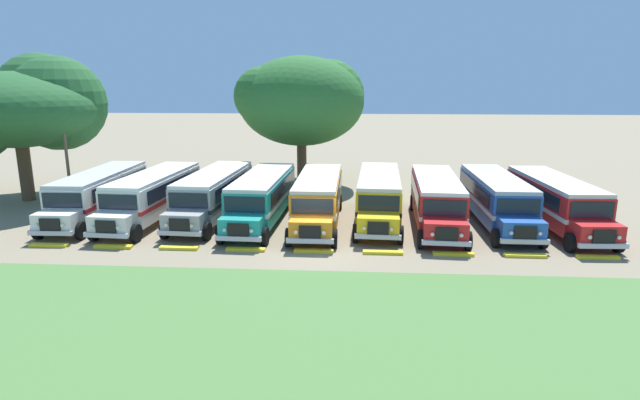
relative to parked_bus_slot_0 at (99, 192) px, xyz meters
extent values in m
plane|color=#84755B|center=(14.13, -5.57, -1.58)|extent=(220.00, 220.00, 0.00)
cube|color=#4C7538|center=(14.13, -14.50, -1.58)|extent=(80.00, 11.61, 0.01)
cube|color=silver|center=(-0.01, 0.31, -0.03)|extent=(2.72, 9.26, 2.10)
cube|color=maroon|center=(-0.01, 0.31, -0.20)|extent=(2.75, 9.28, 0.24)
cube|color=black|center=(1.25, 0.64, 0.47)|extent=(0.24, 8.00, 0.80)
cube|color=black|center=(-1.28, 0.58, 0.47)|extent=(0.24, 8.00, 0.80)
cube|color=#B2B2B7|center=(-0.01, 0.31, 1.13)|extent=(2.64, 9.16, 0.22)
cube|color=silver|center=(0.12, -4.99, -0.56)|extent=(2.23, 1.45, 1.05)
cube|color=black|center=(0.14, -5.73, -0.53)|extent=(1.10, 0.13, 0.70)
cube|color=#B7B7BC|center=(0.14, -5.77, -0.96)|extent=(2.40, 0.26, 0.24)
cube|color=black|center=(0.11, -4.32, 0.47)|extent=(2.20, 0.11, 0.84)
cube|color=maroon|center=(-0.12, 4.93, -0.14)|extent=(0.90, 0.08, 1.30)
sphere|color=#EAE5C6|center=(0.84, -5.76, -0.53)|extent=(0.20, 0.20, 0.20)
sphere|color=#EAE5C6|center=(-0.56, -5.80, -0.53)|extent=(0.20, 0.20, 0.20)
cylinder|color=black|center=(1.32, -4.86, -1.08)|extent=(0.30, 1.01, 1.00)
cylinder|color=black|center=(-1.08, -4.92, -1.08)|extent=(0.30, 1.01, 1.00)
cylinder|color=black|center=(1.12, 3.34, -1.08)|extent=(0.30, 1.01, 1.00)
cylinder|color=black|center=(-1.28, 3.28, -1.08)|extent=(0.30, 1.01, 1.00)
cube|color=silver|center=(3.61, 0.11, -0.03)|extent=(3.03, 9.33, 2.10)
cube|color=red|center=(3.61, 0.11, -0.20)|extent=(3.06, 9.35, 0.24)
cube|color=black|center=(4.90, 0.33, 0.47)|extent=(0.50, 7.99, 0.80)
cube|color=black|center=(2.36, 0.48, 0.47)|extent=(0.50, 7.99, 0.80)
cube|color=silver|center=(3.61, 0.11, 1.13)|extent=(2.94, 9.22, 0.22)
cube|color=silver|center=(3.31, -5.19, -0.56)|extent=(2.28, 1.53, 1.05)
cube|color=black|center=(3.26, -5.92, -0.53)|extent=(1.10, 0.16, 0.70)
cube|color=#B7B7BC|center=(3.26, -5.96, -0.96)|extent=(2.41, 0.34, 0.24)
cube|color=black|center=(3.34, -4.52, 0.47)|extent=(2.20, 0.19, 0.84)
cube|color=red|center=(3.88, 4.72, -0.14)|extent=(0.90, 0.11, 1.30)
sphere|color=#EAE5C6|center=(3.96, -6.01, -0.53)|extent=(0.20, 0.20, 0.20)
sphere|color=#EAE5C6|center=(2.56, -5.93, -0.53)|extent=(0.20, 0.20, 0.20)
cylinder|color=black|center=(4.51, -5.16, -1.08)|extent=(0.34, 1.01, 1.00)
cylinder|color=black|center=(2.11, -5.02, -1.08)|extent=(0.34, 1.01, 1.00)
cylinder|color=black|center=(4.98, 3.03, -1.08)|extent=(0.34, 1.01, 1.00)
cylinder|color=black|center=(2.59, 3.17, -1.08)|extent=(0.34, 1.01, 1.00)
cube|color=#9E9993|center=(7.28, 0.72, -0.03)|extent=(2.98, 9.32, 2.10)
cube|color=#282828|center=(7.28, 0.72, -0.20)|extent=(3.01, 9.34, 0.24)
cube|color=black|center=(8.56, 0.95, 0.47)|extent=(0.46, 7.99, 0.80)
cube|color=black|center=(6.03, 1.09, 0.47)|extent=(0.46, 7.99, 0.80)
cube|color=silver|center=(7.28, 0.72, 1.13)|extent=(2.89, 9.21, 0.22)
cube|color=#9E9993|center=(7.00, -4.57, -0.56)|extent=(2.27, 1.51, 1.05)
cube|color=black|center=(6.96, -5.31, -0.53)|extent=(1.10, 0.16, 0.70)
cube|color=#B7B7BC|center=(6.96, -5.35, -0.96)|extent=(2.41, 0.33, 0.24)
cube|color=black|center=(7.04, -3.90, 0.47)|extent=(2.20, 0.18, 0.84)
cube|color=#282828|center=(7.52, 5.33, -0.14)|extent=(0.90, 0.11, 1.30)
sphere|color=#EAE5C6|center=(7.66, -5.40, -0.53)|extent=(0.20, 0.20, 0.20)
sphere|color=#EAE5C6|center=(6.26, -5.32, -0.53)|extent=(0.20, 0.20, 0.20)
cylinder|color=black|center=(8.20, -4.54, -1.08)|extent=(0.33, 1.01, 1.00)
cylinder|color=black|center=(5.81, -4.41, -1.08)|extent=(0.33, 1.01, 1.00)
cylinder|color=black|center=(8.63, 3.65, -1.08)|extent=(0.33, 1.01, 1.00)
cylinder|color=black|center=(6.24, 3.78, -1.08)|extent=(0.33, 1.01, 1.00)
cube|color=teal|center=(10.50, 0.02, -0.03)|extent=(2.87, 9.29, 2.10)
cube|color=white|center=(10.50, 0.02, -0.20)|extent=(2.90, 9.31, 0.24)
cube|color=black|center=(11.78, 0.27, 0.47)|extent=(0.36, 8.00, 0.80)
cube|color=black|center=(9.24, 0.37, 0.47)|extent=(0.36, 8.00, 0.80)
cube|color=beige|center=(10.50, 0.02, 1.13)|extent=(2.78, 9.19, 0.22)
cube|color=teal|center=(10.29, -5.28, -0.56)|extent=(2.25, 1.49, 1.05)
cube|color=black|center=(10.26, -6.02, -0.53)|extent=(1.10, 0.14, 0.70)
cube|color=#B7B7BC|center=(10.26, -6.06, -0.96)|extent=(2.41, 0.30, 0.24)
cube|color=black|center=(10.32, -4.61, 0.47)|extent=(2.20, 0.15, 0.84)
cube|color=white|center=(10.69, 4.63, -0.14)|extent=(0.90, 0.10, 1.30)
sphere|color=#EAE5C6|center=(10.96, -6.10, -0.53)|extent=(0.20, 0.20, 0.20)
sphere|color=#EAE5C6|center=(9.56, -6.04, -0.53)|extent=(0.20, 0.20, 0.20)
cylinder|color=black|center=(11.49, -5.23, -1.08)|extent=(0.32, 1.01, 1.00)
cylinder|color=black|center=(9.09, -5.13, -1.08)|extent=(0.32, 1.01, 1.00)
cylinder|color=black|center=(11.82, 2.97, -1.08)|extent=(0.32, 1.01, 1.00)
cylinder|color=black|center=(9.42, 3.06, -1.08)|extent=(0.32, 1.01, 1.00)
cube|color=orange|center=(13.96, -0.12, -0.03)|extent=(2.53, 9.21, 2.10)
cube|color=white|center=(13.96, -0.12, -0.20)|extent=(2.56, 9.23, 0.24)
cube|color=black|center=(15.23, 0.17, 0.47)|extent=(0.07, 8.00, 0.80)
cube|color=black|center=(12.69, 0.18, 0.47)|extent=(0.07, 8.00, 0.80)
cube|color=beige|center=(13.96, -0.12, 1.13)|extent=(2.45, 9.11, 0.22)
cube|color=orange|center=(13.94, -5.42, -0.56)|extent=(2.20, 1.41, 1.05)
cube|color=black|center=(13.94, -6.16, -0.53)|extent=(1.10, 0.10, 0.70)
cube|color=#B7B7BC|center=(13.94, -6.20, -0.96)|extent=(2.40, 0.21, 0.24)
cube|color=black|center=(13.95, -4.75, 0.47)|extent=(2.20, 0.07, 0.84)
cube|color=white|center=(13.98, 4.50, -0.14)|extent=(0.90, 0.06, 1.30)
sphere|color=#EAE5C6|center=(14.64, -6.21, -0.53)|extent=(0.20, 0.20, 0.20)
sphere|color=#EAE5C6|center=(13.24, -6.21, -0.53)|extent=(0.20, 0.20, 0.20)
cylinder|color=black|center=(15.14, -5.33, -1.08)|extent=(0.28, 1.00, 1.00)
cylinder|color=black|center=(12.74, -5.32, -1.08)|extent=(0.28, 1.00, 1.00)
cylinder|color=black|center=(15.17, 2.87, -1.08)|extent=(0.28, 1.00, 1.00)
cylinder|color=black|center=(12.77, 2.88, -1.08)|extent=(0.28, 1.00, 1.00)
cube|color=yellow|center=(17.69, 0.79, -0.03)|extent=(2.96, 9.31, 2.10)
cube|color=black|center=(17.69, 0.79, -0.20)|extent=(2.99, 9.34, 0.24)
cube|color=black|center=(18.97, 1.02, 0.47)|extent=(0.44, 7.99, 0.80)
cube|color=black|center=(16.43, 1.15, 0.47)|extent=(0.44, 7.99, 0.80)
cube|color=beige|center=(17.69, 0.79, 1.13)|extent=(2.88, 9.21, 0.22)
cube|color=yellow|center=(17.42, -4.51, -0.56)|extent=(2.27, 1.51, 1.05)
cube|color=black|center=(17.38, -5.24, -0.53)|extent=(1.10, 0.16, 0.70)
cube|color=#B7B7BC|center=(17.38, -5.28, -0.96)|extent=(2.41, 0.32, 0.24)
cube|color=black|center=(17.45, -3.84, 0.47)|extent=(2.20, 0.17, 0.84)
cube|color=black|center=(17.92, 5.40, -0.14)|extent=(0.90, 0.11, 1.30)
sphere|color=#EAE5C6|center=(18.08, -5.33, -0.53)|extent=(0.20, 0.20, 0.20)
sphere|color=#EAE5C6|center=(16.68, -5.26, -0.53)|extent=(0.20, 0.20, 0.20)
cylinder|color=black|center=(18.62, -4.47, -1.08)|extent=(0.33, 1.01, 1.00)
cylinder|color=black|center=(16.22, -4.35, -1.08)|extent=(0.33, 1.01, 1.00)
cylinder|color=black|center=(19.04, 3.72, -1.08)|extent=(0.33, 1.01, 1.00)
cylinder|color=black|center=(16.64, 3.84, -1.08)|extent=(0.33, 1.01, 1.00)
cube|color=red|center=(21.08, -0.05, -0.03)|extent=(3.04, 9.33, 2.10)
cube|color=white|center=(21.08, -0.05, -0.20)|extent=(3.07, 9.35, 0.24)
cube|color=black|center=(22.37, 0.18, 0.47)|extent=(0.51, 7.99, 0.80)
cube|color=black|center=(19.83, 0.33, 0.47)|extent=(0.51, 7.99, 0.80)
cube|color=silver|center=(21.08, -0.05, 1.13)|extent=(2.95, 9.23, 0.22)
cube|color=red|center=(20.77, -5.34, -0.56)|extent=(2.28, 1.53, 1.05)
cube|color=black|center=(20.72, -6.08, -0.53)|extent=(1.10, 0.16, 0.70)
cube|color=#B7B7BC|center=(20.72, -6.12, -0.96)|extent=(2.41, 0.34, 0.24)
cube|color=black|center=(20.81, -4.67, 0.47)|extent=(2.20, 0.19, 0.84)
cube|color=white|center=(21.35, 4.57, -0.14)|extent=(0.90, 0.11, 1.30)
sphere|color=#EAE5C6|center=(21.42, -6.17, -0.53)|extent=(0.20, 0.20, 0.20)
sphere|color=#EAE5C6|center=(20.02, -6.08, -0.53)|extent=(0.20, 0.20, 0.20)
cylinder|color=black|center=(21.97, -5.31, -1.08)|extent=(0.34, 1.01, 1.00)
cylinder|color=black|center=(19.57, -5.17, -1.08)|extent=(0.34, 1.01, 1.00)
cylinder|color=black|center=(22.46, 2.88, -1.08)|extent=(0.34, 1.01, 1.00)
cylinder|color=black|center=(20.06, 3.02, -1.08)|extent=(0.34, 1.01, 1.00)
cube|color=#23519E|center=(24.73, 0.50, -0.03)|extent=(2.56, 9.22, 2.10)
cube|color=silver|center=(24.73, 0.50, -0.20)|extent=(2.59, 9.24, 0.24)
cube|color=black|center=(26.01, 0.79, 0.47)|extent=(0.10, 8.00, 0.80)
cube|color=black|center=(23.47, 0.80, 0.47)|extent=(0.10, 8.00, 0.80)
cube|color=#B2B2B7|center=(24.73, 0.50, 1.13)|extent=(2.48, 9.12, 0.22)
cube|color=#23519E|center=(24.70, -4.80, -0.56)|extent=(2.21, 1.42, 1.05)
cube|color=black|center=(24.69, -5.54, -0.53)|extent=(1.10, 0.11, 0.70)
cube|color=#B7B7BC|center=(24.69, -5.58, -0.96)|extent=(2.40, 0.22, 0.24)
cube|color=black|center=(24.70, -4.13, 0.47)|extent=(2.20, 0.08, 0.84)
cube|color=silver|center=(24.77, 5.12, -0.14)|extent=(0.90, 0.07, 1.30)
sphere|color=#EAE5C6|center=(25.39, -5.60, -0.53)|extent=(0.20, 0.20, 0.20)
sphere|color=#EAE5C6|center=(23.99, -5.59, -0.53)|extent=(0.20, 0.20, 0.20)
cylinder|color=black|center=(25.90, -4.71, -1.08)|extent=(0.29, 1.00, 1.00)
cylinder|color=black|center=(23.50, -4.70, -1.08)|extent=(0.29, 1.00, 1.00)
cylinder|color=black|center=(25.95, 3.49, -1.08)|extent=(0.29, 1.00, 1.00)
cylinder|color=black|center=(23.55, 3.50, -1.08)|extent=(0.29, 1.00, 1.00)
cube|color=red|center=(28.02, 0.04, -0.03)|extent=(2.90, 9.30, 2.10)
cube|color=white|center=(28.02, 0.04, -0.20)|extent=(2.93, 9.32, 0.24)
cube|color=black|center=(29.27, 0.39, 0.47)|extent=(0.39, 7.99, 0.80)
cube|color=black|center=(26.74, 0.28, 0.47)|extent=(0.39, 7.99, 0.80)
cube|color=beige|center=(28.02, 0.04, 1.13)|extent=(2.82, 9.20, 0.22)
cube|color=red|center=(28.25, -5.26, -0.56)|extent=(2.26, 1.50, 1.05)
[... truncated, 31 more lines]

